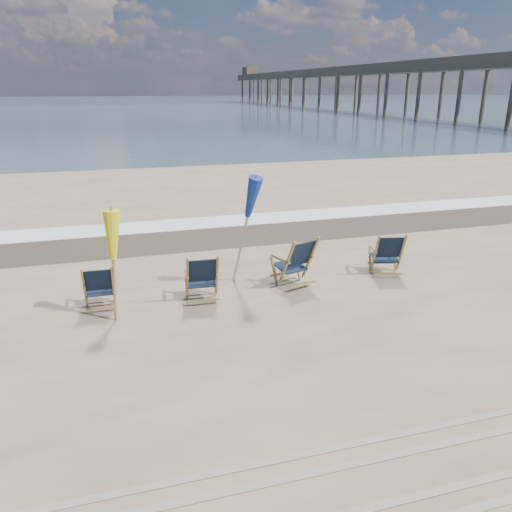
{
  "coord_description": "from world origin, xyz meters",
  "views": [
    {
      "loc": [
        -2.55,
        -6.51,
        3.98
      ],
      "look_at": [
        0.0,
        2.2,
        0.9
      ],
      "focal_mm": 35.0,
      "sensor_mm": 36.0,
      "label": 1
    }
  ],
  "objects_px": {
    "beach_chair_3": "(401,254)",
    "umbrella_blue": "(243,198)",
    "fishing_pier": "(353,83)",
    "beach_chair_2": "(311,260)",
    "umbrella_yellow": "(111,242)",
    "beach_chair_0": "(113,286)",
    "beach_chair_1": "(217,277)"
  },
  "relations": [
    {
      "from": "beach_chair_2",
      "to": "fishing_pier",
      "type": "xyz_separation_m",
      "value": [
        36.68,
        71.37,
        4.09
      ]
    },
    {
      "from": "beach_chair_3",
      "to": "umbrella_blue",
      "type": "xyz_separation_m",
      "value": [
        -3.44,
        0.5,
        1.36
      ]
    },
    {
      "from": "beach_chair_0",
      "to": "umbrella_yellow",
      "type": "distance_m",
      "value": 1.09
    },
    {
      "from": "beach_chair_1",
      "to": "umbrella_yellow",
      "type": "height_order",
      "value": "umbrella_yellow"
    },
    {
      "from": "beach_chair_2",
      "to": "umbrella_yellow",
      "type": "xyz_separation_m",
      "value": [
        -3.97,
        -0.56,
        0.9
      ]
    },
    {
      "from": "beach_chair_1",
      "to": "umbrella_blue",
      "type": "height_order",
      "value": "umbrella_blue"
    },
    {
      "from": "beach_chair_0",
      "to": "umbrella_blue",
      "type": "relative_size",
      "value": 0.38
    },
    {
      "from": "beach_chair_0",
      "to": "fishing_pier",
      "type": "distance_m",
      "value": 82.35
    },
    {
      "from": "beach_chair_1",
      "to": "beach_chair_3",
      "type": "relative_size",
      "value": 0.99
    },
    {
      "from": "beach_chair_2",
      "to": "beach_chair_3",
      "type": "xyz_separation_m",
      "value": [
        2.09,
        -0.12,
        -0.04
      ]
    },
    {
      "from": "beach_chair_3",
      "to": "umbrella_yellow",
      "type": "relative_size",
      "value": 0.52
    },
    {
      "from": "beach_chair_1",
      "to": "umbrella_yellow",
      "type": "relative_size",
      "value": 0.52
    },
    {
      "from": "beach_chair_3",
      "to": "fishing_pier",
      "type": "distance_m",
      "value": 79.53
    },
    {
      "from": "beach_chair_0",
      "to": "beach_chair_3",
      "type": "relative_size",
      "value": 0.89
    },
    {
      "from": "beach_chair_0",
      "to": "beach_chair_2",
      "type": "relative_size",
      "value": 0.83
    },
    {
      "from": "beach_chair_0",
      "to": "fishing_pier",
      "type": "relative_size",
      "value": 0.01
    },
    {
      "from": "umbrella_yellow",
      "to": "umbrella_blue",
      "type": "xyz_separation_m",
      "value": [
        2.61,
        0.94,
        0.42
      ]
    },
    {
      "from": "beach_chair_1",
      "to": "umbrella_blue",
      "type": "xyz_separation_m",
      "value": [
        0.72,
        0.71,
        1.37
      ]
    },
    {
      "from": "beach_chair_0",
      "to": "umbrella_blue",
      "type": "height_order",
      "value": "umbrella_blue"
    },
    {
      "from": "umbrella_yellow",
      "to": "fishing_pier",
      "type": "height_order",
      "value": "fishing_pier"
    },
    {
      "from": "beach_chair_2",
      "to": "umbrella_yellow",
      "type": "relative_size",
      "value": 0.57
    },
    {
      "from": "umbrella_blue",
      "to": "fishing_pier",
      "type": "distance_m",
      "value": 80.58
    },
    {
      "from": "beach_chair_1",
      "to": "beach_chair_2",
      "type": "relative_size",
      "value": 0.91
    },
    {
      "from": "beach_chair_0",
      "to": "fishing_pier",
      "type": "bearing_deg",
      "value": -119.46
    },
    {
      "from": "beach_chair_2",
      "to": "umbrella_blue",
      "type": "relative_size",
      "value": 0.46
    },
    {
      "from": "fishing_pier",
      "to": "umbrella_blue",
      "type": "bearing_deg",
      "value": -118.18
    },
    {
      "from": "beach_chair_3",
      "to": "umbrella_blue",
      "type": "height_order",
      "value": "umbrella_blue"
    },
    {
      "from": "beach_chair_3",
      "to": "umbrella_yellow",
      "type": "distance_m",
      "value": 6.14
    },
    {
      "from": "beach_chair_3",
      "to": "fishing_pier",
      "type": "xyz_separation_m",
      "value": [
        34.59,
        71.49,
        4.14
      ]
    },
    {
      "from": "beach_chair_0",
      "to": "umbrella_yellow",
      "type": "bearing_deg",
      "value": 95.47
    },
    {
      "from": "umbrella_blue",
      "to": "fishing_pier",
      "type": "xyz_separation_m",
      "value": [
        38.03,
        70.99,
        2.77
      ]
    },
    {
      "from": "beach_chair_0",
      "to": "beach_chair_3",
      "type": "height_order",
      "value": "beach_chair_3"
    }
  ]
}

